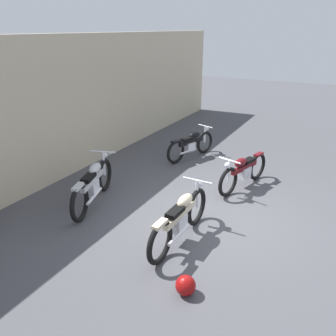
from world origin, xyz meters
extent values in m
plane|color=#47474C|center=(0.00, 0.00, 0.00)|extent=(40.00, 40.00, 0.00)
cube|color=beige|center=(0.00, 4.33, 1.72)|extent=(18.00, 0.30, 3.44)
sphere|color=maroon|center=(-2.23, -0.31, 0.15)|extent=(0.30, 0.30, 0.30)
torus|color=black|center=(-0.40, 0.32, 0.37)|extent=(0.74, 0.11, 0.74)
torus|color=black|center=(-1.76, 0.37, 0.37)|extent=(0.74, 0.11, 0.74)
cube|color=silver|center=(-1.13, 0.35, 0.39)|extent=(0.33, 0.21, 0.28)
cube|color=beige|center=(-1.08, 0.35, 0.55)|extent=(1.04, 0.13, 0.12)
ellipsoid|color=beige|center=(-0.90, 0.34, 0.73)|extent=(0.45, 0.22, 0.20)
cube|color=black|center=(-1.26, 0.35, 0.68)|extent=(0.41, 0.19, 0.08)
cube|color=beige|center=(-1.76, 0.37, 0.71)|extent=(0.33, 0.13, 0.06)
cylinder|color=silver|center=(-0.40, 0.32, 0.65)|extent=(0.06, 0.06, 0.56)
cylinder|color=silver|center=(-0.40, 0.32, 0.92)|extent=(0.05, 0.59, 0.04)
sphere|color=silver|center=(-0.32, 0.32, 0.82)|extent=(0.14, 0.14, 0.14)
cylinder|color=silver|center=(-1.34, 0.23, 0.32)|extent=(0.71, 0.08, 0.06)
torus|color=black|center=(3.48, 1.75, 0.34)|extent=(0.67, 0.29, 0.67)
torus|color=black|center=(2.29, 2.13, 0.34)|extent=(0.67, 0.29, 0.67)
cube|color=silver|center=(2.84, 1.95, 0.36)|extent=(0.34, 0.27, 0.26)
cube|color=black|center=(2.89, 1.94, 0.50)|extent=(0.93, 0.38, 0.11)
ellipsoid|color=black|center=(3.05, 1.89, 0.67)|extent=(0.44, 0.30, 0.18)
cube|color=black|center=(2.73, 1.99, 0.62)|extent=(0.40, 0.27, 0.07)
cube|color=black|center=(2.29, 2.13, 0.65)|extent=(0.31, 0.20, 0.06)
cylinder|color=silver|center=(3.48, 1.75, 0.59)|extent=(0.05, 0.05, 0.51)
cylinder|color=silver|center=(3.48, 1.75, 0.84)|extent=(0.20, 0.52, 0.03)
sphere|color=silver|center=(3.55, 1.72, 0.75)|extent=(0.13, 0.13, 0.13)
cylinder|color=silver|center=(2.63, 1.90, 0.29)|extent=(0.63, 0.25, 0.06)
torus|color=black|center=(-0.01, 2.82, 0.38)|extent=(0.75, 0.32, 0.76)
torus|color=black|center=(-1.35, 2.39, 0.38)|extent=(0.75, 0.32, 0.76)
cube|color=silver|center=(-0.73, 2.59, 0.40)|extent=(0.38, 0.30, 0.29)
cube|color=#ADADB2|center=(-0.68, 2.61, 0.57)|extent=(1.05, 0.42, 0.13)
ellipsoid|color=#ADADB2|center=(-0.51, 2.66, 0.76)|extent=(0.50, 0.34, 0.21)
cube|color=black|center=(-0.86, 2.55, 0.70)|extent=(0.45, 0.30, 0.08)
cube|color=#ADADB2|center=(-1.35, 2.39, 0.73)|extent=(0.36, 0.22, 0.06)
cylinder|color=silver|center=(-0.01, 2.82, 0.67)|extent=(0.06, 0.06, 0.57)
cylinder|color=silver|center=(-0.01, 2.82, 0.95)|extent=(0.22, 0.59, 0.04)
sphere|color=silver|center=(0.07, 2.85, 0.85)|extent=(0.15, 0.15, 0.15)
cylinder|color=silver|center=(-0.89, 2.41, 0.33)|extent=(0.71, 0.28, 0.06)
torus|color=black|center=(1.03, 0.17, 0.35)|extent=(0.69, 0.27, 0.69)
torus|color=black|center=(2.26, -0.17, 0.35)|extent=(0.69, 0.27, 0.69)
cube|color=silver|center=(1.69, -0.01, 0.37)|extent=(0.34, 0.26, 0.27)
cube|color=#590F14|center=(1.64, 0.00, 0.52)|extent=(0.96, 0.35, 0.11)
ellipsoid|color=#590F14|center=(1.48, 0.05, 0.69)|extent=(0.45, 0.29, 0.19)
cube|color=black|center=(1.81, -0.04, 0.64)|extent=(0.41, 0.27, 0.08)
cube|color=#590F14|center=(2.26, -0.17, 0.67)|extent=(0.32, 0.19, 0.06)
cylinder|color=silver|center=(1.03, 0.17, 0.61)|extent=(0.05, 0.05, 0.52)
cylinder|color=silver|center=(1.03, 0.17, 0.87)|extent=(0.18, 0.54, 0.03)
sphere|color=silver|center=(0.95, 0.19, 0.77)|extent=(0.13, 0.13, 0.13)
cylinder|color=silver|center=(1.90, 0.05, 0.30)|extent=(0.66, 0.23, 0.06)
camera|label=1|loc=(-5.79, -1.92, 3.56)|focal=36.74mm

